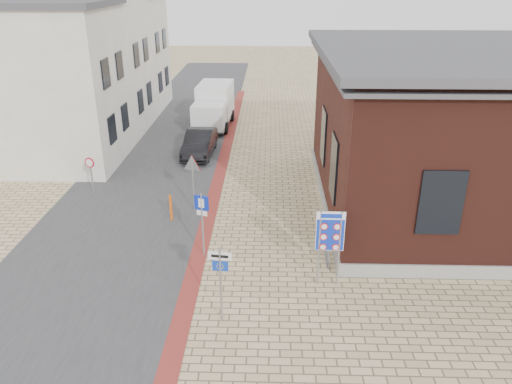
% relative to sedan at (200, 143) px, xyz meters
% --- Properties ---
extents(ground, '(120.00, 120.00, 0.00)m').
position_rel_sedan_xyz_m(ground, '(3.40, -13.26, -0.70)').
color(ground, tan).
rests_on(ground, ground).
extents(road_strip, '(7.00, 60.00, 0.02)m').
position_rel_sedan_xyz_m(road_strip, '(-2.10, 1.74, -0.69)').
color(road_strip, '#38383A').
rests_on(road_strip, ground).
extents(curb_strip, '(0.60, 40.00, 0.02)m').
position_rel_sedan_xyz_m(curb_strip, '(1.40, -3.26, -0.69)').
color(curb_strip, maroon).
rests_on(curb_strip, ground).
extents(brick_building, '(13.00, 13.00, 6.80)m').
position_rel_sedan_xyz_m(brick_building, '(12.40, -6.26, 2.79)').
color(brick_building, gray).
rests_on(brick_building, ground).
extents(townhouse_near, '(7.40, 6.40, 8.30)m').
position_rel_sedan_xyz_m(townhouse_near, '(-7.59, -1.26, 3.47)').
color(townhouse_near, beige).
rests_on(townhouse_near, ground).
extents(townhouse_mid, '(7.40, 6.40, 9.10)m').
position_rel_sedan_xyz_m(townhouse_mid, '(-7.59, 4.74, 3.87)').
color(townhouse_mid, beige).
rests_on(townhouse_mid, ground).
extents(townhouse_far, '(7.40, 6.40, 8.30)m').
position_rel_sedan_xyz_m(townhouse_far, '(-7.59, 10.74, 3.47)').
color(townhouse_far, beige).
rests_on(townhouse_far, ground).
extents(bike_rack, '(0.08, 1.80, 0.60)m').
position_rel_sedan_xyz_m(bike_rack, '(6.05, -11.06, -0.44)').
color(bike_rack, slate).
rests_on(bike_rack, ground).
extents(sedan, '(1.64, 4.30, 1.40)m').
position_rel_sedan_xyz_m(sedan, '(0.00, 0.00, 0.00)').
color(sedan, black).
rests_on(sedan, ground).
extents(box_truck, '(2.48, 5.36, 2.75)m').
position_rel_sedan_xyz_m(box_truck, '(0.21, 5.80, 0.72)').
color(box_truck, slate).
rests_on(box_truck, ground).
extents(border_sign, '(0.91, 0.08, 2.67)m').
position_rel_sedan_xyz_m(border_sign, '(5.90, -12.76, 1.22)').
color(border_sign, gray).
rests_on(border_sign, ground).
extents(essen_sign, '(0.67, 0.12, 2.50)m').
position_rel_sedan_xyz_m(essen_sign, '(2.60, -14.76, 0.96)').
color(essen_sign, gray).
rests_on(essen_sign, ground).
extents(parking_sign, '(0.52, 0.22, 2.47)m').
position_rel_sedan_xyz_m(parking_sign, '(1.60, -11.05, 0.98)').
color(parking_sign, gray).
rests_on(parking_sign, ground).
extents(yield_sign, '(0.86, 0.30, 2.48)m').
position_rel_sedan_xyz_m(yield_sign, '(0.72, -7.26, 1.19)').
color(yield_sign, gray).
rests_on(yield_sign, ground).
extents(speed_sign, '(0.47, 0.15, 2.01)m').
position_rel_sedan_xyz_m(speed_sign, '(-4.01, -6.22, 0.62)').
color(speed_sign, gray).
rests_on(speed_sign, ground).
extents(bollard, '(0.13, 0.13, 1.15)m').
position_rel_sedan_xyz_m(bollard, '(-0.10, -8.26, -0.13)').
color(bollard, '#F35F0C').
rests_on(bollard, ground).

